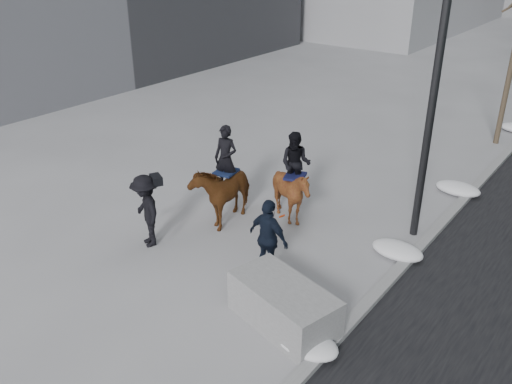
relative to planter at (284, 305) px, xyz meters
The scene contains 9 objects.
ground 2.10m from the planter, 164.27° to the left, with size 120.00×120.00×0.00m, color gray.
curb 10.61m from the planter, 84.48° to the left, with size 0.25×90.00×0.12m, color gray.
planter is the anchor object (origin of this frame).
mounted_left 4.39m from the planter, 145.06° to the left, with size 1.16×2.01×2.45m.
mounted_right 4.08m from the planter, 121.75° to the left, with size 1.62×1.72×2.33m.
feeder 1.74m from the planter, 135.71° to the left, with size 1.07×0.92×1.75m.
camera_crew 4.21m from the planter, behind, with size 1.31×1.10×1.75m.
lamppost 6.59m from the planter, 82.49° to the left, with size 0.25×0.80×9.09m.
snow_piles 6.25m from the planter, 83.37° to the left, with size 1.23×15.15×0.31m.
Camera 1 is at (6.47, -7.32, 6.67)m, focal length 38.00 mm.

